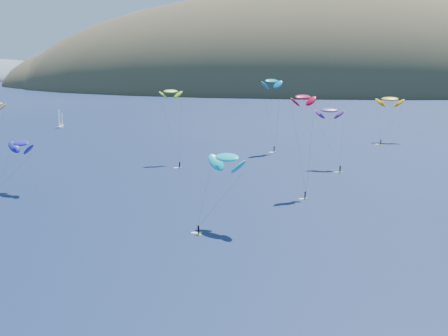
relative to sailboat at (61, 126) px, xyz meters
name	(u,v)px	position (x,y,z in m)	size (l,w,h in m)	color
island	(329,99)	(126.58, 345.31, -11.61)	(730.00, 300.00, 210.00)	#3D3526
sailboat	(61,126)	(0.00, 0.00, 0.00)	(8.01, 6.91, 9.88)	silver
kitesurfer_3	(171,92)	(72.98, -79.73, 21.56)	(10.00, 15.34, 24.53)	yellow
kitesurfer_4	(272,81)	(103.03, -53.75, 23.91)	(9.25, 9.80, 27.42)	yellow
kitesurfer_5	(227,157)	(102.50, -152.88, 13.31)	(10.42, 12.36, 16.91)	yellow
kitesurfer_6	(330,110)	(123.14, -81.97, 16.52)	(8.58, 11.30, 19.83)	yellow
kitesurfer_9	(303,97)	(116.29, -119.83, 23.10)	(7.71, 10.63, 26.08)	yellow
kitesurfer_10	(21,143)	(46.12, -128.77, 11.43)	(9.77, 12.46, 14.81)	yellow
kitesurfer_11	(390,99)	(147.04, -21.03, 15.76)	(10.85, 14.17, 19.53)	yellow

